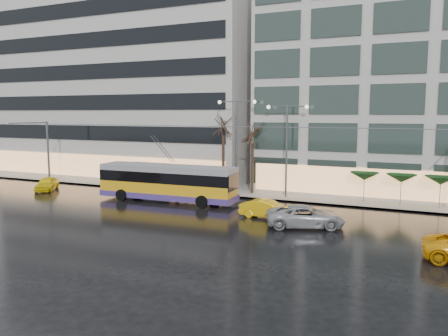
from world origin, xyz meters
The scene contains 21 objects.
ground centered at (0.00, 0.00, 0.00)m, with size 140.00×140.00×0.00m, color black.
sidewalk centered at (2.00, 14.00, 0.07)m, with size 80.00×10.00×0.15m, color gray.
kerb centered at (2.00, 9.05, 0.07)m, with size 80.00×0.10×0.15m, color slate.
building_left centered at (-16.00, 19.00, 11.15)m, with size 34.00×14.00×22.00m, color #BBB8B3.
building_right centered at (19.00, 19.00, 12.65)m, with size 32.00×14.00×25.00m, color #BBB8B3.
trolleybus centered at (-2.40, 5.03, 1.61)m, with size 12.91×5.13×5.95m.
catenary centered at (1.00, 7.94, 4.25)m, with size 42.24×5.12×7.00m.
bus_shelter centered at (-8.38, 10.69, 1.96)m, with size 4.20×1.60×2.51m.
street_lamp_near centered at (2.00, 10.80, 5.99)m, with size 3.96×0.36×9.03m.
street_lamp_far centered at (7.00, 10.80, 5.71)m, with size 3.96×0.36×8.53m.
tree_a centered at (0.50, 11.00, 7.09)m, with size 3.20×3.20×8.40m.
tree_b centered at (3.50, 11.20, 6.40)m, with size 3.20×3.20×7.70m.
parasol_a centered at (14.00, 11.00, 2.45)m, with size 2.50×2.50×2.65m.
parasol_b centered at (17.00, 11.00, 2.45)m, with size 2.50×2.50×2.65m.
parasol_c centered at (20.00, 11.00, 2.45)m, with size 2.50×2.50×2.65m.
taxi_a centered at (-16.77, 4.94, 0.70)m, with size 1.65×4.09×1.39m, color yellow.
taxi_b centered at (7.81, 2.68, 0.69)m, with size 1.46×4.18×1.38m, color yellow.
sedan_silver centered at (11.11, 1.15, 0.76)m, with size 2.52×5.47×1.52m, color #A6A6AB.
pedestrian_a centered at (-4.26, 9.97, 1.61)m, with size 1.00×1.01×2.19m.
pedestrian_b centered at (-4.31, 12.15, 1.12)m, with size 0.95×0.75×1.94m.
pedestrian_c centered at (-11.28, 11.16, 1.27)m, with size 1.14×1.13×2.11m.
Camera 1 is at (17.82, -28.53, 7.96)m, focal length 35.00 mm.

